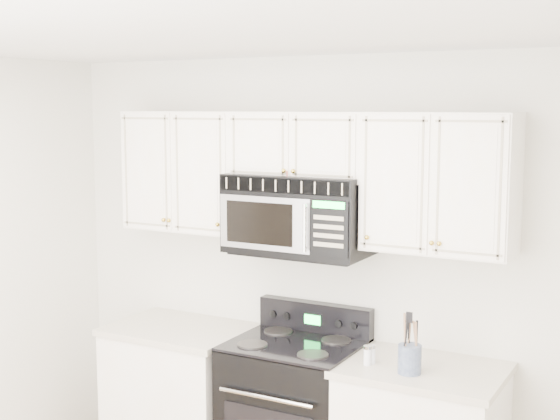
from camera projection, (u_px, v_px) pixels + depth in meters
The scene contains 8 objects.
room at pixel (131, 348), 3.25m from camera, with size 3.51×3.51×2.61m.
base_cabinet_left at pixel (181, 401), 4.99m from camera, with size 0.86×0.65×0.92m.
range at pixel (295, 417), 4.59m from camera, with size 0.74×0.67×1.11m.
upper_cabinets at pixel (303, 170), 4.54m from camera, with size 2.44×0.37×0.75m.
microwave at pixel (299, 214), 4.54m from camera, with size 0.83×0.47×0.46m.
utensil_crock at pixel (410, 357), 4.05m from camera, with size 0.12×0.12×0.32m.
shaker_salt at pixel (372, 354), 4.20m from camera, with size 0.04×0.04×0.10m.
shaker_pepper at pixel (368, 355), 4.18m from camera, with size 0.04×0.04×0.11m.
Camera 1 is at (2.06, -2.46, 2.30)m, focal length 50.00 mm.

